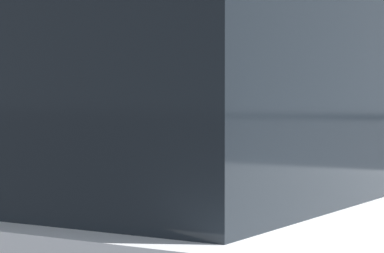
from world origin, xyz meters
The scene contains 4 objects.
parking_meter centered at (-0.01, 0.37, 1.15)m, with size 0.15×0.17×1.44m.
pedestrian_at_meter centered at (-0.49, 0.34, 1.16)m, with size 0.65×0.45×1.78m.
parked_sedan_white centered at (0.35, -1.36, 0.87)m, with size 4.61×1.85×1.76m.
background_railing centered at (0.00, 2.88, 0.94)m, with size 24.06×0.06×1.14m.
Camera 1 is at (2.18, -3.50, 1.39)m, focal length 78.72 mm.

